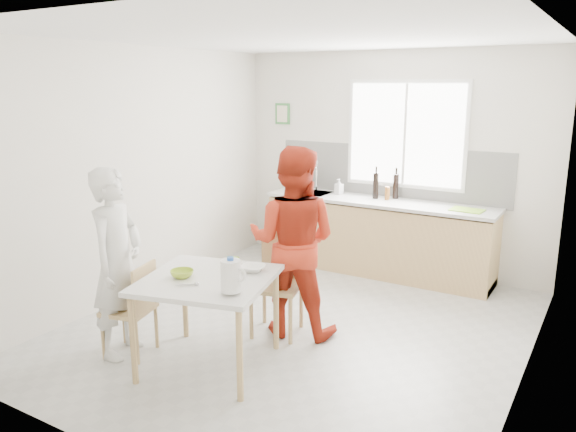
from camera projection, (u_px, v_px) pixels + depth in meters
name	position (u px, v px, depth m)	size (l,w,h in m)	color
ground	(299.00, 328.00, 5.41)	(4.50, 4.50, 0.00)	#B7B7B2
room_shell	(300.00, 158.00, 5.03)	(4.50, 4.50, 4.50)	silver
window	(406.00, 134.00, 6.78)	(1.50, 0.06, 1.30)	white
backsplash	(389.00, 172.00, 7.00)	(3.00, 0.02, 0.65)	white
picture_frame	(282.00, 114.00, 7.61)	(0.22, 0.03, 0.28)	#397E3C
kitchen_counter	(377.00, 239.00, 6.94)	(2.84, 0.64, 1.37)	#D6B473
dining_table	(208.00, 287.00, 4.55)	(1.22, 1.22, 0.77)	silver
chair_left	(135.00, 305.00, 4.79)	(0.46, 0.46, 0.82)	#D6B473
chair_far	(279.00, 278.00, 5.26)	(0.53, 0.53, 0.95)	#D6B473
person_white	(117.00, 263.00, 4.75)	(0.60, 0.39, 1.64)	silver
person_red	(293.00, 242.00, 5.15)	(0.86, 0.67, 1.77)	red
bowl_green	(182.00, 274.00, 4.53)	(0.19, 0.19, 0.06)	#9DBF2C
bowl_white	(253.00, 268.00, 4.68)	(0.20, 0.20, 0.05)	white
milk_jug	(231.00, 276.00, 4.15)	(0.21, 0.15, 0.27)	white
green_box	(232.00, 263.00, 4.76)	(0.10, 0.10, 0.09)	#87B82A
spoon	(186.00, 284.00, 4.35)	(0.01, 0.01, 0.16)	#A5A5AA
cutting_board	(467.00, 210.00, 6.25)	(0.35, 0.25, 0.01)	#95D631
wine_bottle_a	(376.00, 186.00, 6.87)	(0.07, 0.07, 0.32)	black
wine_bottle_b	(396.00, 186.00, 6.89)	(0.07, 0.07, 0.30)	black
jar_amber	(387.00, 193.00, 6.82)	(0.06, 0.06, 0.16)	#91551F
soap_bottle	(339.00, 186.00, 7.18)	(0.09, 0.09, 0.20)	#999999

